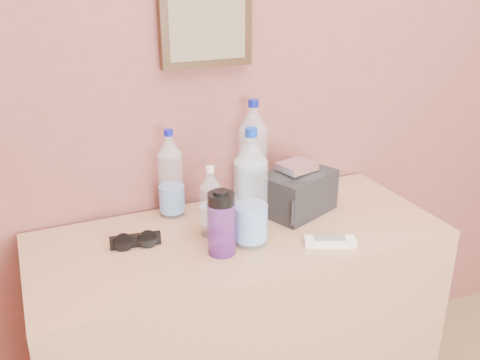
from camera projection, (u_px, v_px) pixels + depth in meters
name	position (u px, v px, depth m)	size (l,w,h in m)	color
picture_frame	(206.00, 27.00, 1.67)	(0.30, 0.03, 0.25)	#382311
dresser	(240.00, 336.00, 1.83)	(1.28, 0.54, 0.80)	tan
pet_large_b	(171.00, 178.00, 1.74)	(0.08, 0.08, 0.30)	white
pet_large_c	(253.00, 157.00, 1.84)	(0.10, 0.10, 0.36)	white
pet_large_d	(251.00, 195.00, 1.55)	(0.10, 0.10, 0.36)	silver
pet_small	(211.00, 205.00, 1.63)	(0.06, 0.06, 0.22)	white
nalgene_bottle	(221.00, 223.00, 1.52)	(0.08, 0.08, 0.20)	#61268E
sunglasses	(135.00, 240.00, 1.59)	(0.15, 0.06, 0.04)	black
ac_remote	(330.00, 242.00, 1.60)	(0.15, 0.05, 0.02)	silver
toiletry_bag	(297.00, 189.00, 1.79)	(0.23, 0.17, 0.16)	black
foil_packet	(297.00, 166.00, 1.73)	(0.11, 0.09, 0.02)	white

